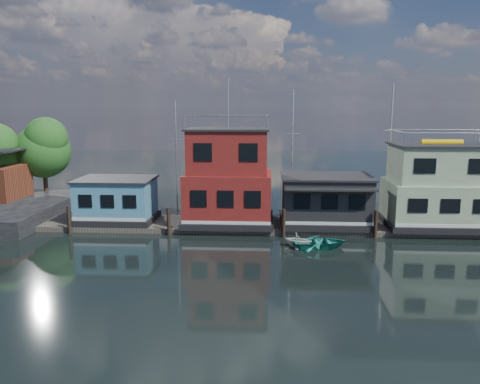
# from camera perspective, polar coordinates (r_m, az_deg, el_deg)

# --- Properties ---
(ground) EXTENTS (160.00, 160.00, 0.00)m
(ground) POSITION_cam_1_polar(r_m,az_deg,el_deg) (28.39, 14.17, -10.58)
(ground) COLOR black
(ground) RESTS_ON ground
(dock) EXTENTS (48.00, 5.00, 0.40)m
(dock) POSITION_cam_1_polar(r_m,az_deg,el_deg) (39.63, 10.99, -4.10)
(dock) COLOR #595147
(dock) RESTS_ON ground
(houseboat_blue) EXTENTS (6.40, 4.90, 3.66)m
(houseboat_blue) POSITION_cam_1_polar(r_m,az_deg,el_deg) (40.84, -14.81, -0.94)
(houseboat_blue) COLOR black
(houseboat_blue) RESTS_ON dock
(houseboat_red) EXTENTS (7.40, 5.90, 11.86)m
(houseboat_red) POSITION_cam_1_polar(r_m,az_deg,el_deg) (38.61, -1.41, 1.63)
(houseboat_red) COLOR black
(houseboat_red) RESTS_ON dock
(houseboat_dark) EXTENTS (7.40, 6.10, 4.06)m
(houseboat_dark) POSITION_cam_1_polar(r_m,az_deg,el_deg) (39.05, 10.38, -0.96)
(houseboat_dark) COLOR black
(houseboat_dark) RESTS_ON dock
(houseboat_green) EXTENTS (8.40, 5.90, 7.03)m
(houseboat_green) POSITION_cam_1_polar(r_m,az_deg,el_deg) (40.96, 23.02, 0.52)
(houseboat_green) COLOR black
(houseboat_green) RESTS_ON dock
(pilings) EXTENTS (42.28, 0.28, 2.20)m
(pilings) POSITION_cam_1_polar(r_m,az_deg,el_deg) (36.67, 11.09, -3.84)
(pilings) COLOR #2D2116
(pilings) RESTS_ON ground
(background_masts) EXTENTS (36.40, 0.16, 12.00)m
(background_masts) POSITION_cam_1_polar(r_m,az_deg,el_deg) (45.37, 16.22, 4.38)
(background_masts) COLOR silver
(background_masts) RESTS_ON ground
(dinghy_teal) EXTENTS (4.26, 3.37, 0.79)m
(dinghy_teal) POSITION_cam_1_polar(r_m,az_deg,el_deg) (34.17, 9.70, -6.08)
(dinghy_teal) COLOR teal
(dinghy_teal) RESTS_ON ground
(dinghy_white) EXTENTS (2.45, 2.27, 1.07)m
(dinghy_white) POSITION_cam_1_polar(r_m,az_deg,el_deg) (34.13, 7.05, -5.78)
(dinghy_white) COLOR white
(dinghy_white) RESTS_ON ground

